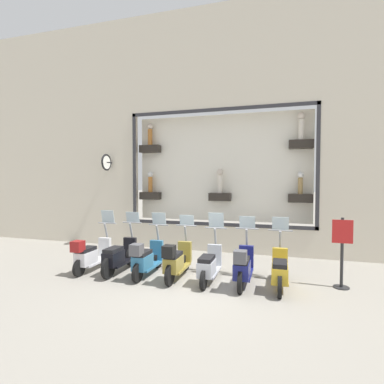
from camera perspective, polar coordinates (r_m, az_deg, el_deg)
name	(u,v)px	position (r m, az deg, el deg)	size (l,w,h in m)	color
ground_plane	(190,284)	(7.66, -0.36, -17.14)	(120.00, 120.00, 0.00)	gray
building_facade	(219,127)	(10.88, 5.26, 12.21)	(1.24, 36.00, 8.64)	beige
scooter_yellow_0	(280,271)	(7.52, 16.39, -14.20)	(1.80, 0.61, 1.59)	black
scooter_navy_1	(243,266)	(7.50, 9.71, -13.81)	(1.80, 0.60, 1.58)	black
scooter_silver_2	(209,265)	(7.71, 3.30, -13.74)	(1.79, 0.60, 1.65)	black
scooter_olive_3	(176,261)	(7.87, -2.98, -12.97)	(1.80, 0.60, 1.56)	black
scooter_teal_4	(146,259)	(8.18, -8.73, -12.46)	(1.80, 0.60, 1.60)	black
scooter_black_5	(119,257)	(8.63, -13.75, -11.87)	(1.81, 0.61, 1.60)	black
scooter_white_6	(91,255)	(9.01, -18.75, -11.24)	(1.79, 0.61, 1.62)	black
shop_sign_post	(342,250)	(7.99, 26.67, -9.87)	(0.36, 0.45, 1.67)	#232326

